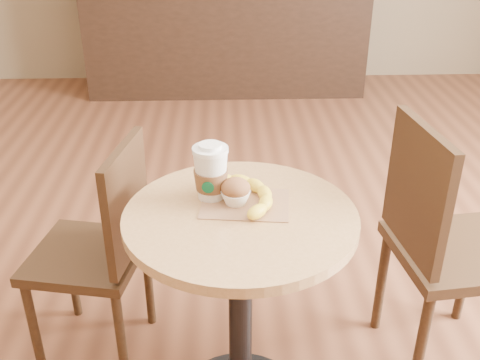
{
  "coord_description": "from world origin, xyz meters",
  "views": [
    {
      "loc": [
        -0.05,
        -1.4,
        1.53
      ],
      "look_at": [
        -0.0,
        -0.08,
        0.83
      ],
      "focal_mm": 42.0,
      "sensor_mm": 36.0,
      "label": 1
    }
  ],
  "objects_px": {
    "cafe_table": "(240,285)",
    "muffin": "(236,191)",
    "chair_left": "(102,246)",
    "chair_right": "(442,242)",
    "coffee_cup": "(211,174)",
    "banana": "(244,195)"
  },
  "relations": [
    {
      "from": "cafe_table",
      "to": "chair_right",
      "type": "relative_size",
      "value": 0.83
    },
    {
      "from": "chair_left",
      "to": "banana",
      "type": "bearing_deg",
      "value": 74.63
    },
    {
      "from": "chair_left",
      "to": "chair_right",
      "type": "height_order",
      "value": "chair_right"
    },
    {
      "from": "coffee_cup",
      "to": "chair_right",
      "type": "bearing_deg",
      "value": 19.05
    },
    {
      "from": "chair_right",
      "to": "muffin",
      "type": "xyz_separation_m",
      "value": [
        -0.68,
        -0.16,
        0.29
      ]
    },
    {
      "from": "coffee_cup",
      "to": "cafe_table",
      "type": "bearing_deg",
      "value": -39.01
    },
    {
      "from": "cafe_table",
      "to": "coffee_cup",
      "type": "bearing_deg",
      "value": 131.51
    },
    {
      "from": "banana",
      "to": "chair_left",
      "type": "bearing_deg",
      "value": 132.45
    },
    {
      "from": "muffin",
      "to": "banana",
      "type": "relative_size",
      "value": 0.33
    },
    {
      "from": "muffin",
      "to": "banana",
      "type": "bearing_deg",
      "value": 26.44
    },
    {
      "from": "chair_left",
      "to": "banana",
      "type": "height_order",
      "value": "chair_left"
    },
    {
      "from": "chair_left",
      "to": "coffee_cup",
      "type": "relative_size",
      "value": 5.01
    },
    {
      "from": "banana",
      "to": "muffin",
      "type": "bearing_deg",
      "value": -174.91
    },
    {
      "from": "chair_right",
      "to": "banana",
      "type": "bearing_deg",
      "value": 96.29
    },
    {
      "from": "cafe_table",
      "to": "chair_left",
      "type": "bearing_deg",
      "value": 147.42
    },
    {
      "from": "coffee_cup",
      "to": "muffin",
      "type": "distance_m",
      "value": 0.08
    },
    {
      "from": "cafe_table",
      "to": "muffin",
      "type": "bearing_deg",
      "value": 103.12
    },
    {
      "from": "cafe_table",
      "to": "chair_left",
      "type": "distance_m",
      "value": 0.55
    },
    {
      "from": "chair_right",
      "to": "banana",
      "type": "relative_size",
      "value": 3.6
    },
    {
      "from": "cafe_table",
      "to": "muffin",
      "type": "height_order",
      "value": "muffin"
    },
    {
      "from": "coffee_cup",
      "to": "muffin",
      "type": "xyz_separation_m",
      "value": [
        0.07,
        -0.04,
        -0.03
      ]
    },
    {
      "from": "cafe_table",
      "to": "chair_left",
      "type": "xyz_separation_m",
      "value": [
        -0.46,
        0.29,
        -0.05
      ]
    }
  ]
}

